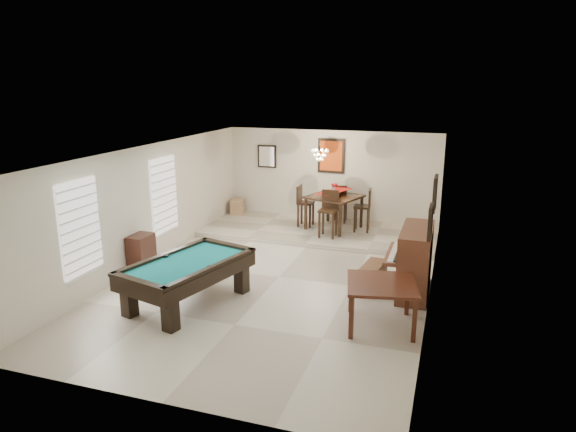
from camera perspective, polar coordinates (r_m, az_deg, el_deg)
The scene contains 26 objects.
ground_plane at distance 10.65m, azimuth -1.01°, elevation -6.83°, with size 6.00×9.00×0.02m, color beige.
wall_back at distance 14.47m, azimuth 4.82°, elevation 4.35°, with size 6.00×0.04×2.60m, color silver.
wall_front at distance 6.40m, azimuth -14.54°, elevation -9.89°, with size 6.00×0.04×2.60m, color silver.
wall_left at distance 11.55m, azimuth -15.25°, elevation 1.18°, with size 0.04×9.00×2.60m, color silver.
wall_right at distance 9.72m, azimuth 15.93°, elevation -1.42°, with size 0.04×9.00×2.60m, color silver.
ceiling at distance 9.99m, azimuth -1.08°, elevation 7.22°, with size 6.00×9.00×0.04m, color white.
dining_step at distance 13.58m, azimuth 3.48°, elevation -1.72°, with size 6.00×2.50×0.12m, color beige.
window_left_front at distance 9.81m, azimuth -22.12°, elevation -1.20°, with size 0.06×1.00×1.70m, color white.
window_left_rear at distance 12.00m, azimuth -13.61°, elevation 2.28°, with size 0.06×1.00×1.70m, color white.
pool_table at distance 9.49m, azimuth -11.04°, elevation -7.31°, with size 1.28×2.36×0.79m, color black, non-canonical shape.
square_table at distance 8.63m, azimuth 10.29°, elevation -9.65°, with size 1.11×1.11×0.76m, color #37170D, non-canonical shape.
upright_piano at distance 9.98m, azimuth 13.10°, elevation -4.81°, with size 0.85×1.52×1.27m, color brown, non-canonical shape.
piano_bench at distance 10.13m, azimuth 9.36°, elevation -6.66°, with size 0.34×0.89×0.49m, color brown.
apothecary_chest at distance 11.11m, azimuth -15.96°, elevation -4.13°, with size 0.38×0.56×0.84m, color black.
dining_table at distance 13.54m, azimuth 5.12°, elevation 0.67°, with size 1.22×1.22×1.01m, color black, non-canonical shape.
flower_vase at distance 13.40m, azimuth 5.18°, elevation 3.23°, with size 0.13×0.13×0.23m, color #A20D17, non-canonical shape.
dining_chair_south at distance 12.78m, azimuth 4.48°, elevation 0.19°, with size 0.43×0.43×1.16m, color black, non-canonical shape.
dining_chair_north at distance 14.20m, azimuth 5.79°, elevation 1.44°, with size 0.39×0.39×1.06m, color black, non-canonical shape.
dining_chair_west at distance 13.72m, azimuth 1.99°, elevation 1.12°, with size 0.41×0.41×1.10m, color black, non-canonical shape.
dining_chair_east at distance 13.38m, azimuth 8.23°, elevation 0.66°, with size 0.42×0.42×1.12m, color black, non-canonical shape.
corner_bench at distance 15.15m, azimuth -5.66°, elevation 1.06°, with size 0.37×0.47×0.42m, color tan.
chandelier at distance 13.08m, azimuth 3.57°, elevation 7.25°, with size 0.44×0.44×0.60m, color #FFE5B2, non-canonical shape.
back_painting at distance 14.33m, azimuth 4.83°, elevation 6.68°, with size 0.75×0.06×0.95m, color #D84C14.
back_mirror at distance 14.89m, azimuth -2.35°, elevation 6.64°, with size 0.55×0.06×0.65m, color white.
right_picture_upper at distance 9.87m, azimuth 16.02°, elevation 2.41°, with size 0.06×0.55×0.65m, color slate.
right_picture_lower at distance 8.65m, azimuth 15.54°, elevation -0.63°, with size 0.06×0.45×0.55m, color gray.
Camera 1 is at (3.25, -9.35, 3.93)m, focal length 32.00 mm.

